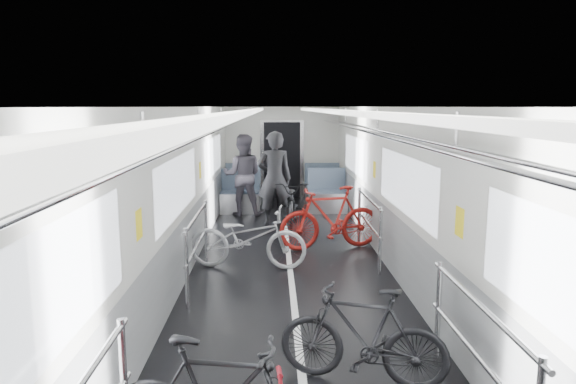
# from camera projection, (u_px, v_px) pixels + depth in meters

# --- Properties ---
(car_shell) EXTENTS (3.02, 14.01, 2.41)m
(car_shell) POSITION_uv_depth(u_px,v_px,m) (288.00, 185.00, 8.46)
(car_shell) COLOR black
(car_shell) RESTS_ON ground
(bike_left_far) EXTENTS (1.84, 0.85, 0.93)m
(bike_left_far) POSITION_uv_depth(u_px,v_px,m) (248.00, 238.00, 7.67)
(bike_left_far) COLOR #A8A9AD
(bike_left_far) RESTS_ON floor
(bike_right_near) EXTENTS (1.53, 0.84, 0.89)m
(bike_right_near) POSITION_uv_depth(u_px,v_px,m) (363.00, 335.00, 4.45)
(bike_right_near) COLOR black
(bike_right_near) RESTS_ON floor
(bike_right_far) EXTENTS (1.87, 0.90, 1.08)m
(bike_right_far) POSITION_uv_depth(u_px,v_px,m) (331.00, 218.00, 8.69)
(bike_right_far) COLOR maroon
(bike_right_far) RESTS_ON floor
(bike_aisle) EXTENTS (0.71, 1.85, 0.96)m
(bike_aisle) POSITION_uv_depth(u_px,v_px,m) (292.00, 203.00, 10.36)
(bike_aisle) COLOR black
(bike_aisle) RESTS_ON floor
(person_standing) EXTENTS (0.73, 0.50, 1.92)m
(person_standing) POSITION_uv_depth(u_px,v_px,m) (274.00, 179.00, 10.37)
(person_standing) COLOR black
(person_standing) RESTS_ON floor
(person_seated) EXTENTS (0.90, 0.71, 1.81)m
(person_seated) POSITION_uv_depth(u_px,v_px,m) (243.00, 175.00, 11.36)
(person_seated) COLOR #312D36
(person_seated) RESTS_ON floor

